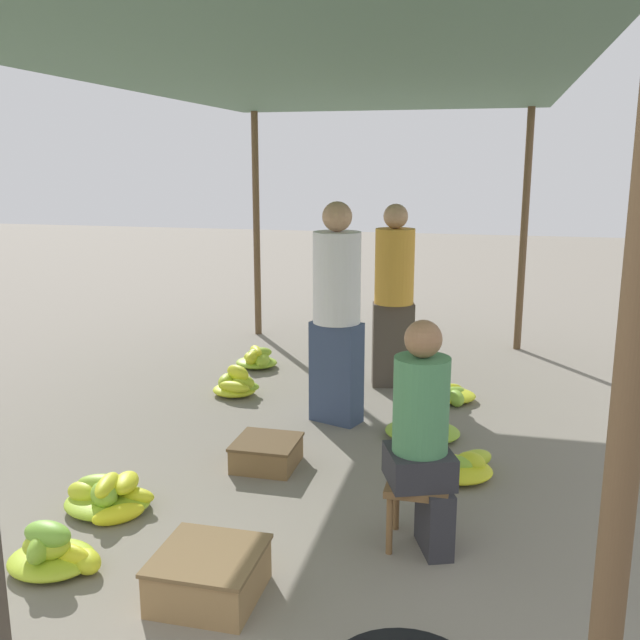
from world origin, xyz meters
name	(u,v)px	position (x,y,z in m)	size (l,w,h in m)	color
canopy_post_front_right	(620,488)	(1.54, 0.30, 1.32)	(0.08, 0.08, 2.65)	brown
canopy_post_back_left	(256,226)	(-1.54, 6.76, 1.32)	(0.08, 0.08, 2.65)	brown
canopy_post_back_right	(524,232)	(1.54, 6.76, 1.32)	(0.08, 0.08, 2.65)	brown
canopy_tarp	(316,72)	(0.00, 3.53, 2.67)	(3.49, 6.86, 0.04)	#567A60
stool	(418,493)	(0.89, 2.25, 0.30)	(0.34, 0.34, 0.37)	brown
vendor_seated	(423,433)	(0.91, 2.24, 0.66)	(0.44, 0.44, 1.27)	#2D2D33
banana_pile_left_0	(54,552)	(-0.90, 1.53, 0.10)	(0.55, 0.40, 0.28)	#88BB34
banana_pile_left_1	(109,497)	(-0.97, 2.19, 0.09)	(0.58, 0.52, 0.24)	#C7D429
banana_pile_left_2	(236,385)	(-0.98, 4.45, 0.09)	(0.43, 0.44, 0.28)	#B4CC2C
banana_pile_left_3	(257,359)	(-1.07, 5.33, 0.09)	(0.43, 0.41, 0.22)	yellow
banana_pile_right_0	(450,465)	(1.01, 3.20, 0.06)	(0.64, 0.56, 0.16)	#7FB735
banana_pile_right_1	(451,395)	(0.92, 4.75, 0.06)	(0.46, 0.54, 0.13)	#AFCA2D
banana_pile_right_2	(423,428)	(0.77, 3.83, 0.07)	(0.57, 0.50, 0.20)	yellow
crate_near	(209,575)	(-0.03, 1.51, 0.12)	(0.50, 0.50, 0.24)	#9E7A4C
crate_mid	(267,453)	(-0.24, 3.04, 0.10)	(0.43, 0.43, 0.19)	brown
shopper_walking_mid	(394,293)	(0.35, 5.08, 0.89)	(0.43, 0.43, 1.71)	#4C4238
shopper_walking_far	(337,310)	(0.04, 4.02, 0.92)	(0.48, 0.48, 1.78)	#384766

